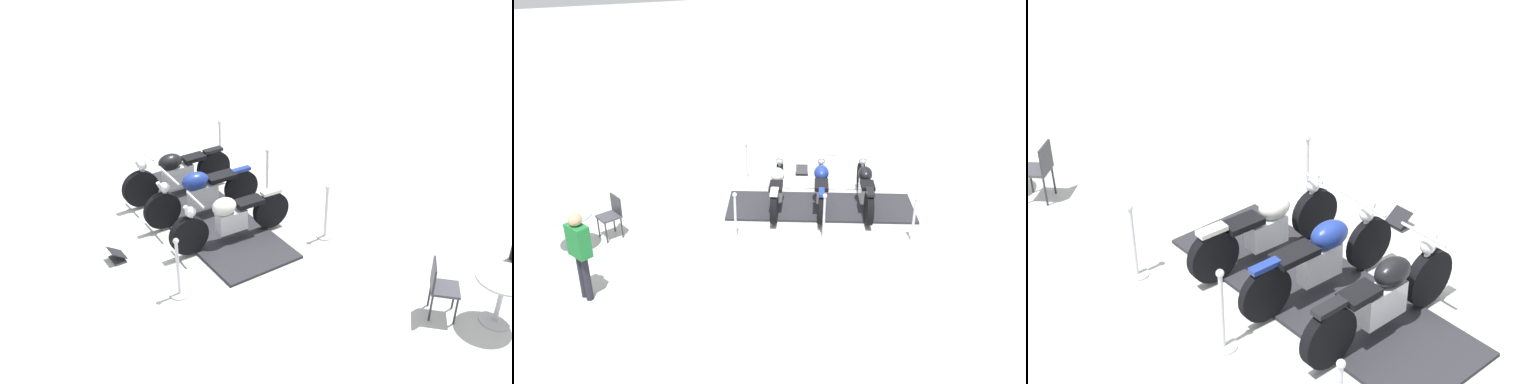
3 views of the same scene
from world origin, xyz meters
The scene contains 12 objects.
ground_plane centered at (0.00, 0.00, 0.00)m, with size 80.00×80.00×0.00m, color silver.
display_platform centered at (0.00, 0.00, 0.03)m, with size 4.14×1.41×0.05m, color #28282D.
motorcycle_black centered at (0.43, 0.87, 0.52)m, with size 2.07×1.20×1.03m.
motorcycle_navy centered at (-0.03, 0.02, 0.55)m, with size 2.03×1.29×1.00m.
motorcycle_cream centered at (-0.48, -0.84, 0.49)m, with size 2.01×1.28×0.98m.
stanchion_right_rear centered at (-2.09, -0.88, 0.33)m, with size 0.32×0.32×1.01m.
stanchion_left_front centered at (2.09, 0.88, 0.30)m, with size 0.35×0.35×1.01m.
stanchion_left_rear centered at (0.43, -2.22, 0.36)m, with size 0.29×0.29×1.02m.
stanchion_left_mid centered at (1.26, -0.67, 0.35)m, with size 0.31×0.31×1.03m.
info_placard centered at (-1.82, 0.53, 0.07)m, with size 0.36×0.38×0.23m.
cafe_table centered at (-0.51, -5.20, 0.59)m, with size 0.79×0.79×0.78m.
cafe_chair_near_table centered at (-0.74, -4.42, 0.51)m, with size 0.49×0.49×0.87m.
Camera 1 is at (-7.90, -5.23, 5.72)m, focal length 41.84 mm.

